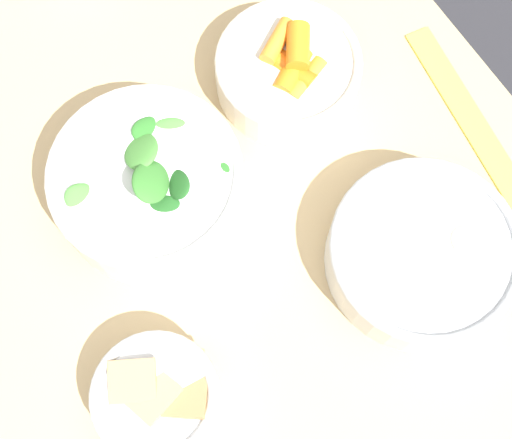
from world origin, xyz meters
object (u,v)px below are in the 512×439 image
(bowl_greens, at_px, (152,181))
(bowl_beans_hotdog, at_px, (421,254))
(bowl_carrots, at_px, (289,70))
(ruler, at_px, (486,144))
(bowl_cookies, at_px, (157,395))

(bowl_greens, distance_m, bowl_beans_hotdog, 0.27)
(bowl_carrots, relative_size, bowl_beans_hotdog, 0.84)
(bowl_greens, height_order, bowl_beans_hotdog, bowl_greens)
(bowl_carrots, xyz_separation_m, ruler, (0.17, 0.14, -0.03))
(bowl_greens, bearing_deg, bowl_cookies, -28.42)
(bowl_carrots, xyz_separation_m, bowl_greens, (0.04, -0.18, 0.01))
(bowl_greens, xyz_separation_m, bowl_cookies, (0.18, -0.10, -0.01))
(bowl_cookies, bearing_deg, bowl_beans_hotdog, 86.03)
(bowl_carrots, bearing_deg, bowl_cookies, -52.46)
(bowl_greens, relative_size, bowl_beans_hotdog, 1.03)
(bowl_carrots, height_order, bowl_beans_hotdog, bowl_carrots)
(bowl_greens, distance_m, ruler, 0.35)
(bowl_beans_hotdog, bearing_deg, bowl_carrots, 179.99)
(bowl_carrots, relative_size, ruler, 0.51)
(bowl_carrots, distance_m, bowl_beans_hotdog, 0.23)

